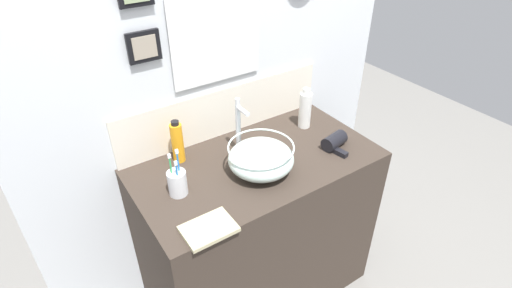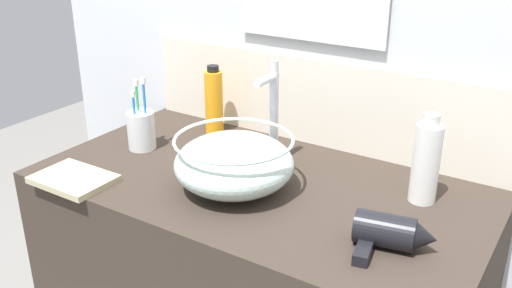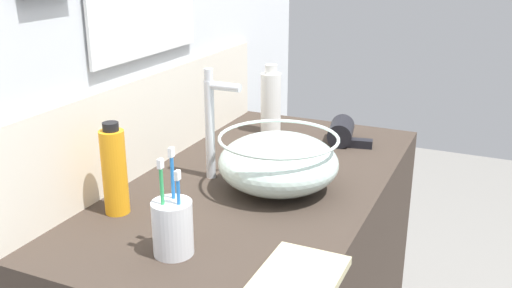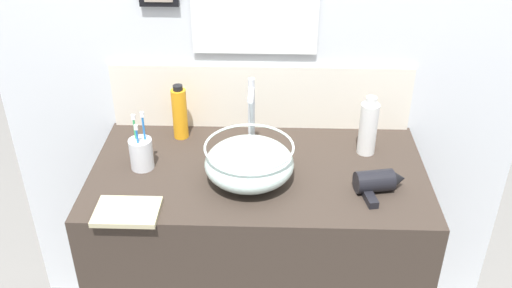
# 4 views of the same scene
# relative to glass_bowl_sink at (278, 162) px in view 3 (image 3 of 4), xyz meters

# --- Properties ---
(back_panel) EXTENTS (1.97, 0.09, 2.36)m
(back_panel) POSITION_rel_glass_bowl_sink_xyz_m (0.03, 0.40, 0.22)
(back_panel) COLOR silver
(back_panel) RESTS_ON ground
(glass_bowl_sink) EXTENTS (0.29, 0.29, 0.14)m
(glass_bowl_sink) POSITION_rel_glass_bowl_sink_xyz_m (0.00, 0.00, 0.00)
(glass_bowl_sink) COLOR silver
(glass_bowl_sink) RESTS_ON vanity_counter
(faucet) EXTENTS (0.02, 0.10, 0.28)m
(faucet) POSITION_rel_glass_bowl_sink_xyz_m (-0.00, 0.18, 0.09)
(faucet) COLOR silver
(faucet) RESTS_ON vanity_counter
(hair_drier) EXTENTS (0.17, 0.15, 0.07)m
(hair_drier) POSITION_rel_glass_bowl_sink_xyz_m (0.41, -0.04, -0.04)
(hair_drier) COLOR black
(hair_drier) RESTS_ON vanity_counter
(toothbrush_cup) EXTENTS (0.08, 0.08, 0.21)m
(toothbrush_cup) POSITION_rel_glass_bowl_sink_xyz_m (-0.36, 0.07, -0.01)
(toothbrush_cup) COLOR silver
(toothbrush_cup) RESTS_ON vanity_counter
(lotion_bottle) EXTENTS (0.05, 0.05, 0.21)m
(lotion_bottle) POSITION_rel_glass_bowl_sink_xyz_m (-0.26, 0.28, 0.03)
(lotion_bottle) COLOR orange
(lotion_bottle) RESTS_ON vanity_counter
(shampoo_bottle) EXTENTS (0.06, 0.06, 0.22)m
(shampoo_bottle) POSITION_rel_glass_bowl_sink_xyz_m (0.40, 0.19, 0.03)
(shampoo_bottle) COLOR white
(shampoo_bottle) RESTS_ON vanity_counter
(hand_towel) EXTENTS (0.19, 0.14, 0.02)m
(hand_towel) POSITION_rel_glass_bowl_sink_xyz_m (-0.36, -0.19, -0.06)
(hand_towel) COLOR tan
(hand_towel) RESTS_ON vanity_counter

